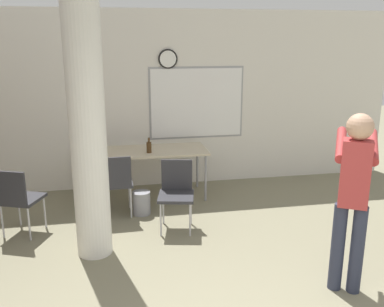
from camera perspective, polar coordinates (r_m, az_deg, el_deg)
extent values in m
cube|color=silver|center=(6.91, -4.89, 7.08)|extent=(8.00, 0.12, 2.80)
cylinder|color=black|center=(6.80, -3.24, 12.48)|extent=(0.30, 0.03, 0.30)
cylinder|color=white|center=(6.79, -3.22, 12.48)|extent=(0.26, 0.01, 0.25)
cube|color=#99999E|center=(6.96, 0.62, 6.77)|extent=(1.54, 0.01, 1.16)
cube|color=white|center=(6.95, 0.63, 6.76)|extent=(1.48, 0.02, 1.10)
cylinder|color=silver|center=(4.66, -13.73, 2.73)|extent=(0.39, 0.39, 2.80)
cube|color=beige|center=(6.43, -6.16, 0.31)|extent=(1.82, 0.75, 0.03)
cylinder|color=gray|center=(6.23, -13.63, -4.11)|extent=(0.04, 0.04, 0.71)
cylinder|color=gray|center=(6.36, 1.83, -3.28)|extent=(0.04, 0.04, 0.71)
cylinder|color=gray|center=(6.82, -13.42, -2.40)|extent=(0.04, 0.04, 0.71)
cylinder|color=gray|center=(6.94, 0.71, -1.67)|extent=(0.04, 0.04, 0.71)
cylinder|color=#4C3319|center=(6.27, -5.75, 0.81)|extent=(0.07, 0.07, 0.16)
cylinder|color=#4C3319|center=(6.24, -5.78, 1.80)|extent=(0.03, 0.03, 0.07)
cylinder|color=gray|center=(5.99, -6.76, -6.55)|extent=(0.25, 0.25, 0.32)
cube|color=#2D2D33|center=(5.95, -10.08, -3.87)|extent=(0.45, 0.45, 0.04)
cube|color=#2D2D33|center=(5.69, -10.10, -2.44)|extent=(0.40, 0.04, 0.40)
cylinder|color=#B7B7BC|center=(6.21, -8.37, -5.29)|extent=(0.02, 0.02, 0.43)
cylinder|color=#B7B7BC|center=(6.20, -11.71, -5.48)|extent=(0.02, 0.02, 0.43)
cylinder|color=#B7B7BC|center=(5.87, -8.14, -6.51)|extent=(0.02, 0.02, 0.43)
cylinder|color=#B7B7BC|center=(5.86, -11.67, -6.70)|extent=(0.02, 0.02, 0.43)
cube|color=#2D2D33|center=(5.69, -21.71, -5.66)|extent=(0.57, 0.57, 0.04)
cube|color=#2D2D33|center=(5.46, -23.08, -4.22)|extent=(0.38, 0.18, 0.40)
cylinder|color=#B7B7BC|center=(5.82, -19.04, -7.41)|extent=(0.02, 0.02, 0.43)
cylinder|color=#B7B7BC|center=(6.01, -22.03, -7.00)|extent=(0.02, 0.02, 0.43)
cylinder|color=#B7B7BC|center=(5.54, -20.89, -8.75)|extent=(0.02, 0.02, 0.43)
cylinder|color=#B7B7BC|center=(5.74, -23.98, -8.27)|extent=(0.02, 0.02, 0.43)
cube|color=#2D2D33|center=(5.38, -2.14, -5.74)|extent=(0.52, 0.52, 0.04)
cube|color=#2D2D33|center=(5.50, -2.04, -2.84)|extent=(0.39, 0.11, 0.40)
cylinder|color=#B7B7BC|center=(5.31, -4.19, -8.78)|extent=(0.02, 0.02, 0.43)
cylinder|color=#B7B7BC|center=(5.29, -0.26, -8.84)|extent=(0.02, 0.02, 0.43)
cylinder|color=#B7B7BC|center=(5.64, -3.85, -7.29)|extent=(0.02, 0.02, 0.43)
cylinder|color=#B7B7BC|center=(5.62, -0.16, -7.34)|extent=(0.02, 0.02, 0.43)
cylinder|color=#2D3347|center=(4.41, 21.15, -11.91)|extent=(0.13, 0.13, 0.88)
cylinder|color=#2D3347|center=(4.40, 18.85, -11.73)|extent=(0.13, 0.13, 0.88)
cube|color=#B23838|center=(4.13, 20.93, -2.49)|extent=(0.32, 0.30, 0.62)
sphere|color=tan|center=(4.03, 21.51, 3.34)|extent=(0.24, 0.24, 0.24)
cylinder|color=#B23838|center=(4.33, 22.97, 0.85)|extent=(0.35, 0.52, 0.25)
cylinder|color=#B23838|center=(4.32, 19.26, 1.17)|extent=(0.35, 0.52, 0.25)
cube|color=white|center=(4.56, 19.28, 1.95)|extent=(0.10, 0.13, 0.04)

